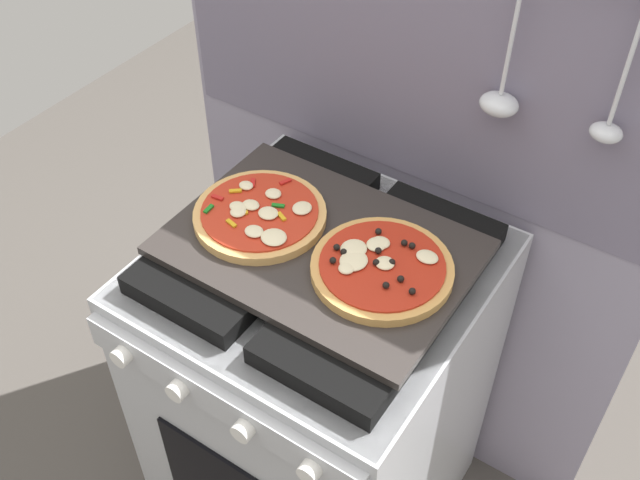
{
  "coord_description": "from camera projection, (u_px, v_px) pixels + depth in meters",
  "views": [
    {
      "loc": [
        0.54,
        -0.81,
        1.85
      ],
      "look_at": [
        0.0,
        0.0,
        0.93
      ],
      "focal_mm": 41.87,
      "sensor_mm": 36.0,
      "label": 1
    }
  ],
  "objects": [
    {
      "name": "kitchen_backsplash",
      "position": [
        405.0,
        199.0,
        1.64
      ],
      "size": [
        1.1,
        0.09,
        1.55
      ],
      "color": "gray",
      "rests_on": "ground_plane"
    },
    {
      "name": "stove",
      "position": [
        320.0,
        394.0,
        1.67
      ],
      "size": [
        0.6,
        0.64,
        0.9
      ],
      "color": "#B7BABF",
      "rests_on": "ground_plane"
    },
    {
      "name": "baking_tray",
      "position": [
        320.0,
        247.0,
        1.35
      ],
      "size": [
        0.54,
        0.38,
        0.02
      ],
      "primitive_type": "cube",
      "color": "#2D2826",
      "rests_on": "stove"
    },
    {
      "name": "pizza_left",
      "position": [
        260.0,
        214.0,
        1.39
      ],
      "size": [
        0.25,
        0.25,
        0.03
      ],
      "color": "tan",
      "rests_on": "baking_tray"
    },
    {
      "name": "pizza_right",
      "position": [
        382.0,
        266.0,
        1.29
      ],
      "size": [
        0.25,
        0.25,
        0.03
      ],
      "color": "tan",
      "rests_on": "baking_tray"
    }
  ]
}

